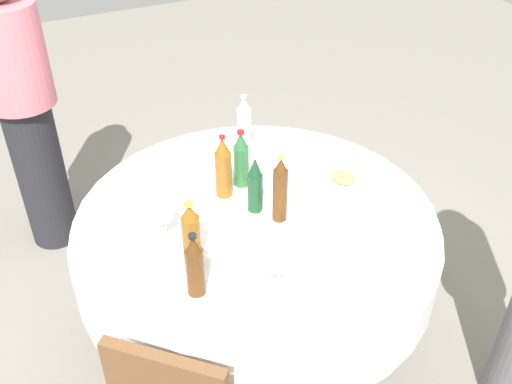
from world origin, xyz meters
The scene contains 16 objects.
ground_plane centered at (0.00, 0.00, 0.00)m, with size 10.00×10.00×0.00m, color gray.
dining_table centered at (0.00, 0.00, 0.59)m, with size 1.54×1.54×0.74m.
bottle_green_far centered at (-0.23, 0.04, 0.87)m, with size 0.07×0.07×0.27m.
bottle_brown_east centered at (0.07, 0.07, 0.88)m, with size 0.06×0.06×0.30m.
bottle_clear_near centered at (-0.48, 0.18, 0.88)m, with size 0.07×0.07×0.30m.
bottle_brown_north centered at (0.30, -0.39, 0.86)m, with size 0.07×0.07×0.26m.
bottle_amber_right centered at (0.15, -0.34, 0.87)m, with size 0.07×0.07×0.28m.
bottle_dark_green_south centered at (-0.04, 0.01, 0.86)m, with size 0.06×0.06×0.27m.
bottle_amber_front centered at (-0.19, -0.06, 0.88)m, with size 0.07×0.07×0.29m.
wine_glass_north centered at (0.39, -0.10, 0.84)m, with size 0.07×0.07×0.15m.
wine_glass_right centered at (-0.04, -0.38, 0.85)m, with size 0.07×0.07×0.16m.
plate_west centered at (-0.04, 0.46, 0.75)m, with size 0.26×0.26×0.04m.
plate_inner centered at (-0.34, 0.47, 0.75)m, with size 0.24×0.24×0.02m.
plate_rear centered at (0.26, 0.06, 0.75)m, with size 0.25×0.25×0.02m.
spoon_east centered at (-0.16, 0.22, 0.74)m, with size 0.18×0.02×0.01m, color silver.
person_east centered at (-1.20, -0.72, 0.84)m, with size 0.34×0.34×1.60m.
Camera 1 is at (1.70, -0.85, 2.23)m, focal length 40.75 mm.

